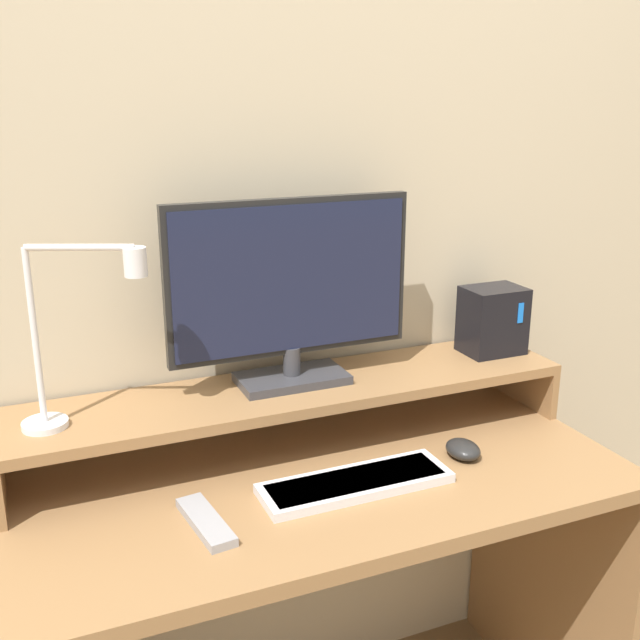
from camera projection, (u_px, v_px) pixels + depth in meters
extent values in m
cube|color=beige|center=(267.00, 179.00, 1.56)|extent=(6.00, 0.05, 2.50)
cube|color=olive|center=(325.00, 483.00, 1.45)|extent=(1.17, 0.55, 0.03)
cube|color=olive|center=(547.00, 571.00, 1.76)|extent=(0.03, 0.55, 0.68)
cube|color=olive|center=(522.00, 380.00, 1.78)|extent=(0.02, 0.24, 0.11)
cube|color=olive|center=(295.00, 390.00, 1.55)|extent=(1.17, 0.24, 0.02)
cube|color=#38383D|center=(292.00, 378.00, 1.56)|extent=(0.22, 0.12, 0.02)
cylinder|color=#38383D|center=(292.00, 361.00, 1.55)|extent=(0.04, 0.04, 0.06)
cube|color=black|center=(290.00, 277.00, 1.50)|extent=(0.51, 0.02, 0.32)
cube|color=#191E38|center=(292.00, 279.00, 1.49)|extent=(0.49, 0.01, 0.29)
cylinder|color=silver|center=(45.00, 424.00, 1.35)|extent=(0.08, 0.08, 0.01)
cylinder|color=silver|center=(35.00, 337.00, 1.30)|extent=(0.01, 0.01, 0.32)
cylinder|color=silver|center=(79.00, 247.00, 1.26)|extent=(0.17, 0.08, 0.01)
cylinder|color=silver|center=(135.00, 262.00, 1.26)|extent=(0.04, 0.04, 0.05)
cube|color=black|center=(493.00, 320.00, 1.72)|extent=(0.14, 0.10, 0.15)
cube|color=#1972F2|center=(521.00, 313.00, 1.68)|extent=(0.01, 0.00, 0.05)
cube|color=silver|center=(356.00, 483.00, 1.40)|extent=(0.37, 0.11, 0.02)
cube|color=#AFAFB3|center=(356.00, 481.00, 1.40)|extent=(0.34, 0.09, 0.01)
ellipsoid|color=black|center=(463.00, 449.00, 1.51)|extent=(0.06, 0.08, 0.03)
cube|color=#99999E|center=(206.00, 522.00, 1.27)|extent=(0.07, 0.17, 0.02)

